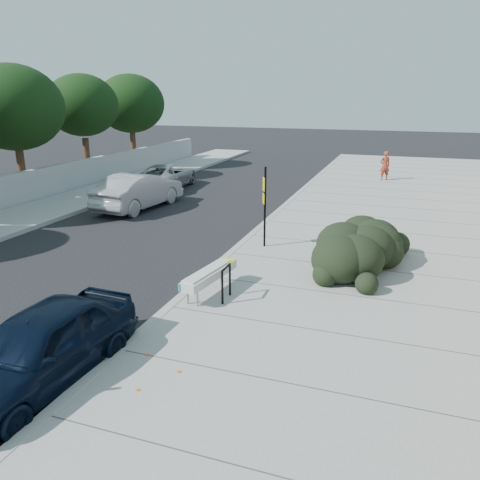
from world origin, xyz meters
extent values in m
plane|color=black|center=(0.00, 0.00, 0.00)|extent=(120.00, 120.00, 0.00)
cube|color=gray|center=(5.60, 5.00, 0.07)|extent=(11.20, 50.00, 0.15)
cube|color=gray|center=(-9.50, 5.00, 0.07)|extent=(3.00, 50.00, 0.15)
cube|color=#9E9E99|center=(0.00, 5.00, 0.08)|extent=(0.22, 50.00, 0.17)
cube|color=#9E9E99|center=(-8.00, 5.00, 0.08)|extent=(0.22, 50.00, 0.17)
cylinder|color=#332114|center=(-12.50, 9.00, 1.20)|extent=(0.36, 0.36, 2.40)
ellipsoid|color=black|center=(-12.50, 9.00, 4.20)|extent=(4.60, 4.60, 3.91)
cylinder|color=#332114|center=(-12.50, 14.00, 1.20)|extent=(0.36, 0.36, 2.40)
ellipsoid|color=black|center=(-12.50, 14.00, 4.20)|extent=(4.00, 4.00, 3.40)
cylinder|color=#332114|center=(-12.50, 19.00, 1.20)|extent=(0.36, 0.36, 2.40)
ellipsoid|color=black|center=(-12.50, 19.00, 4.20)|extent=(4.40, 4.40, 3.74)
cylinder|color=gray|center=(0.35, 0.27, 0.34)|extent=(0.05, 0.05, 0.38)
cylinder|color=gray|center=(0.61, 0.23, 0.34)|extent=(0.05, 0.05, 0.38)
cylinder|color=gray|center=(0.59, 1.77, 0.34)|extent=(0.05, 0.05, 0.38)
cylinder|color=gray|center=(0.85, 1.73, 0.34)|extent=(0.05, 0.05, 0.38)
cylinder|color=gray|center=(0.47, 1.02, 0.50)|extent=(0.27, 1.50, 0.03)
cylinder|color=gray|center=(0.73, 0.98, 0.50)|extent=(0.27, 1.50, 0.03)
cube|color=#B2B2B2|center=(0.60, 1.00, 0.63)|extent=(0.70, 2.02, 0.21)
cube|color=yellow|center=(0.72, 1.77, 0.74)|extent=(0.46, 0.45, 0.02)
cube|color=teal|center=(0.27, 0.14, 0.63)|extent=(0.08, 0.23, 0.19)
cylinder|color=black|center=(1.10, 0.54, 0.55)|extent=(0.05, 0.05, 0.80)
cylinder|color=black|center=(1.10, 1.06, 0.55)|extent=(0.05, 0.05, 0.80)
cylinder|color=black|center=(1.10, 0.80, 0.95)|extent=(0.06, 0.52, 0.05)
cube|color=black|center=(0.80, 5.00, 1.42)|extent=(0.08, 0.08, 2.53)
cube|color=yellow|center=(0.76, 4.98, 2.15)|extent=(0.14, 0.27, 0.41)
cube|color=yellow|center=(0.76, 4.98, 1.69)|extent=(0.13, 0.26, 0.31)
ellipsoid|color=black|center=(4.00, 4.09, 0.86)|extent=(2.80, 4.13, 1.41)
imported|color=black|center=(-0.80, -3.11, 0.67)|extent=(1.78, 4.01, 1.34)
imported|color=#9B9C9F|center=(-6.00, 8.79, 0.77)|extent=(2.05, 4.82, 1.54)
imported|color=gray|center=(-7.08, 13.32, 0.65)|extent=(2.66, 4.87, 1.29)
imported|color=maroon|center=(3.77, 18.83, 0.96)|extent=(0.70, 0.62, 1.61)
camera|label=1|loc=(4.75, -8.66, 4.79)|focal=35.00mm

